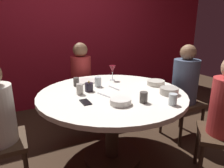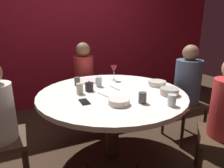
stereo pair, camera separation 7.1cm
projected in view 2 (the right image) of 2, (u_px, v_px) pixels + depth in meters
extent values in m
plane|color=#382619|center=(112.00, 157.00, 2.14)|extent=(8.00, 8.00, 0.00)
cube|color=maroon|center=(69.00, 29.00, 3.36)|extent=(6.00, 0.10, 2.60)
cylinder|color=silver|center=(112.00, 94.00, 1.94)|extent=(1.42, 1.42, 0.04)
cylinder|color=#332319|center=(112.00, 128.00, 2.05)|extent=(0.14, 0.14, 0.70)
cylinder|color=#2D2116|center=(112.00, 155.00, 2.14)|extent=(0.60, 0.60, 0.03)
cube|color=#3F2D1E|center=(0.00, 141.00, 1.62)|extent=(0.40, 0.40, 0.04)
cylinder|color=#332319|center=(25.00, 150.00, 1.91)|extent=(0.04, 0.04, 0.43)
cube|color=#3F2D1E|center=(84.00, 91.00, 2.87)|extent=(0.40, 0.40, 0.04)
cylinder|color=#B22D2D|center=(84.00, 73.00, 2.80)|extent=(0.28, 0.28, 0.48)
sphere|color=#8C6647|center=(83.00, 50.00, 2.71)|extent=(0.20, 0.20, 0.20)
cylinder|color=#332319|center=(71.00, 104.00, 3.02)|extent=(0.04, 0.04, 0.43)
cylinder|color=#332319|center=(77.00, 113.00, 2.72)|extent=(0.04, 0.04, 0.43)
cylinder|color=#332319|center=(92.00, 101.00, 3.15)|extent=(0.04, 0.04, 0.43)
cylinder|color=#332319|center=(100.00, 108.00, 2.86)|extent=(0.04, 0.04, 0.43)
cube|color=#3F2D1E|center=(185.00, 104.00, 2.40)|extent=(0.40, 0.40, 0.04)
cylinder|color=#475670|center=(188.00, 82.00, 2.32)|extent=(0.30, 0.30, 0.51)
sphere|color=#8C6647|center=(191.00, 53.00, 2.22)|extent=(0.18, 0.18, 0.18)
cylinder|color=#332319|center=(184.00, 114.00, 2.68)|extent=(0.04, 0.04, 0.43)
cylinder|color=#332319|center=(163.00, 119.00, 2.54)|extent=(0.04, 0.04, 0.43)
cylinder|color=#332319|center=(204.00, 125.00, 2.38)|extent=(0.04, 0.04, 0.43)
cylinder|color=#332319|center=(182.00, 131.00, 2.25)|extent=(0.04, 0.04, 0.43)
cube|color=#3F2D1E|center=(224.00, 138.00, 1.67)|extent=(0.57, 0.57, 0.04)
cylinder|color=#332319|center=(198.00, 147.00, 1.95)|extent=(0.04, 0.04, 0.43)
cylinder|color=black|center=(89.00, 87.00, 1.96)|extent=(0.08, 0.08, 0.08)
sphere|color=#F9D159|center=(89.00, 82.00, 1.95)|extent=(0.02, 0.02, 0.02)
cylinder|color=silver|center=(114.00, 80.00, 2.36)|extent=(0.06, 0.06, 0.01)
cylinder|color=silver|center=(114.00, 76.00, 2.34)|extent=(0.01, 0.01, 0.09)
cone|color=maroon|center=(114.00, 69.00, 2.32)|extent=(0.08, 0.08, 0.08)
cylinder|color=silver|center=(88.00, 81.00, 2.31)|extent=(0.26, 0.26, 0.01)
cube|color=black|center=(84.00, 102.00, 1.68)|extent=(0.07, 0.14, 0.01)
cylinder|color=beige|center=(157.00, 83.00, 2.14)|extent=(0.19, 0.19, 0.05)
cylinder|color=silver|center=(119.00, 101.00, 1.62)|extent=(0.18, 0.18, 0.05)
cylinder|color=#B2ADA3|center=(169.00, 92.00, 1.85)|extent=(0.17, 0.17, 0.06)
cylinder|color=#4C4742|center=(142.00, 98.00, 1.65)|extent=(0.07, 0.07, 0.09)
cylinder|color=#4C4742|center=(77.00, 82.00, 2.13)|extent=(0.06, 0.06, 0.09)
cylinder|color=silver|center=(172.00, 100.00, 1.59)|extent=(0.07, 0.07, 0.09)
cylinder|color=silver|center=(99.00, 82.00, 2.10)|extent=(0.07, 0.07, 0.10)
cylinder|color=#B2ADA3|center=(80.00, 89.00, 1.87)|extent=(0.06, 0.06, 0.10)
cube|color=#B7B7BC|center=(114.00, 88.00, 2.05)|extent=(0.04, 0.18, 0.01)
cube|color=#B7B7BC|center=(103.00, 95.00, 1.84)|extent=(0.07, 0.18, 0.01)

